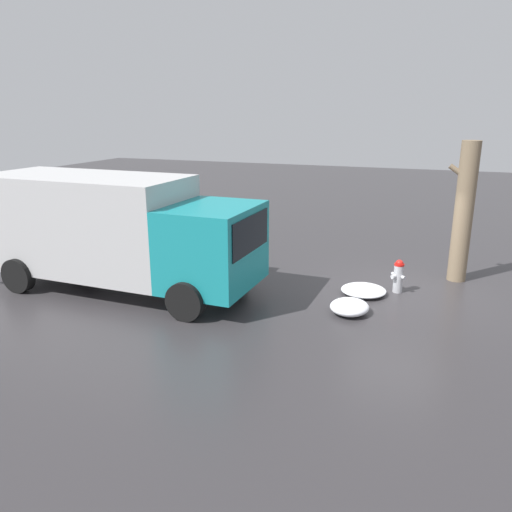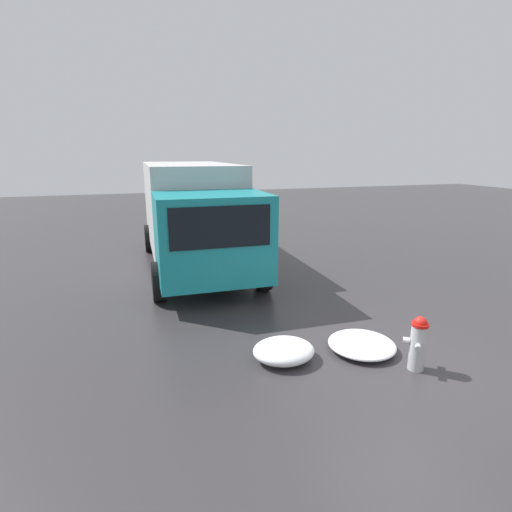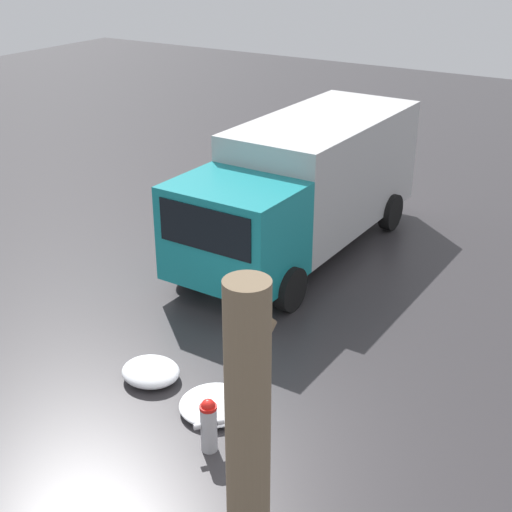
{
  "view_description": "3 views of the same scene",
  "coord_description": "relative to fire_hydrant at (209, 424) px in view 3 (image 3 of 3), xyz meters",
  "views": [
    {
      "loc": [
        -0.87,
        12.69,
        4.52
      ],
      "look_at": [
        3.56,
        0.96,
        0.87
      ],
      "focal_mm": 35.0,
      "sensor_mm": 36.0,
      "label": 1
    },
    {
      "loc": [
        -4.53,
        4.07,
        3.26
      ],
      "look_at": [
        2.96,
        1.65,
        1.22
      ],
      "focal_mm": 28.0,
      "sensor_mm": 36.0,
      "label": 2
    },
    {
      "loc": [
        -6.58,
        -4.92,
        6.92
      ],
      "look_at": [
        3.47,
        1.38,
        1.39
      ],
      "focal_mm": 50.0,
      "sensor_mm": 36.0,
      "label": 3
    }
  ],
  "objects": [
    {
      "name": "ground_plane",
      "position": [
        -0.0,
        -0.0,
        -0.45
      ],
      "size": [
        60.0,
        60.0,
        0.0
      ],
      "primitive_type": "plane",
      "color": "#333033"
    },
    {
      "name": "fire_hydrant",
      "position": [
        0.0,
        0.0,
        0.0
      ],
      "size": [
        0.4,
        0.38,
        0.87
      ],
      "rotation": [
        0.0,
        0.0,
        0.88
      ],
      "color": "#B7B7BC",
      "rests_on": "ground_plane"
    },
    {
      "name": "tree_trunk",
      "position": [
        -1.43,
        -1.59,
        1.46
      ],
      "size": [
        0.75,
        0.5,
        3.8
      ],
      "color": "#7F6B51",
      "rests_on": "ground_plane"
    },
    {
      "name": "delivery_truck",
      "position": [
        6.99,
        2.25,
        1.16
      ],
      "size": [
        7.38,
        2.85,
        2.94
      ],
      "rotation": [
        0.0,
        0.0,
        1.55
      ],
      "color": "teal",
      "rests_on": "ground_plane"
    },
    {
      "name": "snow_pile_by_hydrant",
      "position": [
        0.8,
        0.46,
        -0.34
      ],
      "size": [
        1.14,
        1.13,
        0.21
      ],
      "color": "white",
      "rests_on": "ground_plane"
    },
    {
      "name": "snow_pile_curbside",
      "position": [
        0.9,
        1.84,
        -0.29
      ],
      "size": [
        0.9,
        1.01,
        0.31
      ],
      "color": "white",
      "rests_on": "ground_plane"
    }
  ]
}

